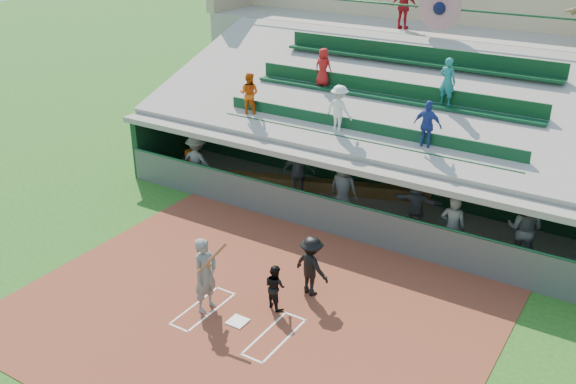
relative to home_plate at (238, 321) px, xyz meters
The scene contains 20 objects.
ground 0.04m from the home_plate, ahead, with size 100.00×100.00×0.00m, color #225618.
dirt_slab 0.50m from the home_plate, 90.00° to the left, with size 11.00×9.00×0.02m, color brown.
home_plate is the anchor object (origin of this frame).
batters_box_chalk 0.01m from the home_plate, ahead, with size 2.65×1.85×0.01m.
dugout_floor 6.75m from the home_plate, 90.00° to the left, with size 16.00×3.50×0.04m, color gray.
concourse_slab 13.69m from the home_plate, 90.00° to the left, with size 20.00×3.00×4.60m, color gray.
grandstand 10.74m from the home_plate, 90.04° to the left, with size 20.40×10.40×7.80m.
batter_at_plate 1.33m from the home_plate, behind, with size 0.87×0.77×1.95m.
catcher 1.20m from the home_plate, 67.69° to the left, with size 0.56×0.43×1.15m, color black.
home_umpire 2.26m from the home_plate, 66.83° to the left, with size 1.01×0.58×1.57m, color black.
dugout_bench 8.14m from the home_plate, 88.29° to the left, with size 13.26×0.40×0.40m, color olive.
white_table 8.60m from the home_plate, 136.05° to the left, with size 0.73×0.55×0.64m, color silver.
water_cooler 8.64m from the home_plate, 136.62° to the left, with size 0.44×0.44×0.44m, color #CB4A0B.
dugout_player_a 7.87m from the home_plate, 135.81° to the left, with size 1.23×0.71×1.91m, color #50534E.
dugout_player_b 7.02m from the home_plate, 109.43° to the left, with size 1.07×0.44×1.82m, color #525450.
dugout_player_c 6.24m from the home_plate, 94.37° to the left, with size 0.90×0.58×1.84m, color #61645E.
dugout_player_d 6.88m from the home_plate, 75.46° to the left, with size 1.46×0.47×1.58m, color #5B5E58.
dugout_player_e 6.38m from the home_plate, 59.72° to the left, with size 0.67×0.44×1.85m, color #535550.
dugout_player_f 7.99m from the home_plate, 52.09° to the left, with size 0.96×0.75×1.97m, color #525450.
concourse_staff_a 14.06m from the home_plate, 97.35° to the left, with size 0.97×0.40×1.65m, color #A9131C.
Camera 1 is at (7.52, -9.82, 8.99)m, focal length 40.00 mm.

